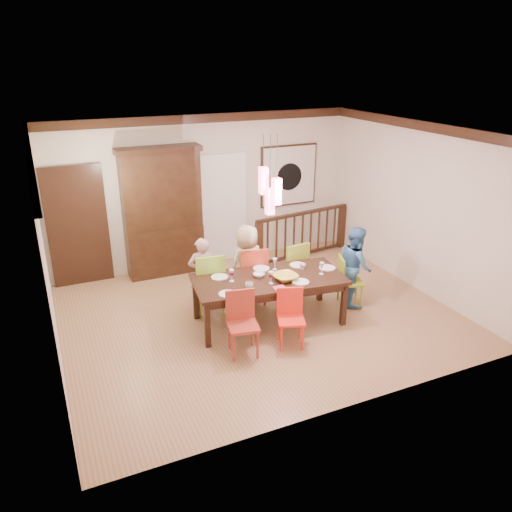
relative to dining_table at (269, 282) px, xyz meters
name	(u,v)px	position (x,y,z in m)	size (l,w,h in m)	color
floor	(258,315)	(-0.06, 0.25, -0.67)	(6.00, 6.00, 0.00)	#9A684A
ceiling	(259,132)	(-0.06, 0.25, 2.23)	(6.00, 6.00, 0.00)	white
wall_back	(205,191)	(-0.06, 2.75, 0.78)	(6.00, 6.00, 0.00)	beige
wall_left	(45,261)	(-3.06, 0.25, 0.78)	(5.00, 5.00, 0.00)	beige
wall_right	(416,207)	(2.94, 0.25, 0.78)	(5.00, 5.00, 0.00)	beige
crown_molding	(259,137)	(-0.06, 0.25, 2.15)	(6.00, 5.00, 0.16)	black
panel_door	(78,228)	(-2.46, 2.70, 0.38)	(1.04, 0.07, 2.24)	black
white_doorway	(223,210)	(0.29, 2.72, 0.38)	(0.97, 0.05, 2.22)	silver
painting	(289,176)	(1.74, 2.71, 0.93)	(1.25, 0.06, 1.25)	black
pendant_cluster	(270,191)	(0.00, 0.00, 1.43)	(0.27, 0.21, 1.14)	#FC4B78
dining_table	(269,282)	(0.00, 0.00, 0.00)	(2.40, 1.31, 0.75)	black
chair_far_left	(209,277)	(-0.72, 0.73, -0.09)	(0.52, 0.52, 1.02)	#89C337
chair_far_mid	(251,270)	(0.03, 0.73, -0.09)	(0.53, 0.53, 1.02)	#B93C20
chair_far_right	(291,264)	(0.75, 0.70, -0.10)	(0.49, 0.49, 0.99)	olive
chair_near_left	(243,321)	(-0.72, -0.69, -0.15)	(0.48, 0.48, 0.91)	#A23424
chair_near_mid	(291,316)	(-0.01, -0.75, -0.20)	(0.48, 0.48, 0.83)	red
chair_end_right	(351,278)	(1.49, -0.03, -0.19)	(0.49, 0.49, 0.85)	olive
china_hutch	(162,212)	(-0.97, 2.55, 0.53)	(1.52, 0.46, 2.40)	black
balustrade	(302,233)	(1.81, 2.20, -0.17)	(2.24, 0.37, 0.96)	black
person_far_left	(202,274)	(-0.79, 0.85, -0.06)	(0.45, 0.29, 1.22)	#D5A2AA
person_far_mid	(247,264)	(-0.02, 0.79, 0.00)	(0.66, 0.43, 1.34)	beige
person_end_right	(355,266)	(1.59, 0.01, 0.00)	(0.65, 0.51, 1.34)	teal
serving_bowl	(285,277)	(0.19, -0.17, 0.12)	(0.36, 0.36, 0.09)	gold
small_bowl	(259,275)	(-0.12, 0.10, 0.11)	(0.18, 0.18, 0.06)	white
cup_left	(249,285)	(-0.42, -0.22, 0.12)	(0.12, 0.12, 0.09)	silver
cup_right	(302,266)	(0.62, 0.08, 0.12)	(0.10, 0.10, 0.09)	silver
plate_far_left	(220,277)	(-0.68, 0.32, 0.08)	(0.26, 0.26, 0.01)	white
plate_far_mid	(261,268)	(0.03, 0.36, 0.08)	(0.26, 0.26, 0.01)	white
plate_far_right	(298,265)	(0.63, 0.24, 0.08)	(0.26, 0.26, 0.01)	white
plate_near_left	(228,294)	(-0.78, -0.27, 0.08)	(0.26, 0.26, 0.01)	white
plate_near_mid	(300,282)	(0.36, -0.34, 0.08)	(0.26, 0.26, 0.01)	white
plate_end_right	(327,268)	(1.00, -0.05, 0.08)	(0.26, 0.26, 0.01)	white
wine_glass_a	(232,275)	(-0.56, 0.11, 0.17)	(0.08, 0.08, 0.19)	#590C19
wine_glass_b	(275,264)	(0.22, 0.24, 0.17)	(0.08, 0.08, 0.19)	silver
wine_glass_c	(271,278)	(-0.06, -0.19, 0.17)	(0.08, 0.08, 0.19)	#590C19
wine_glass_d	(322,268)	(0.80, -0.20, 0.17)	(0.08, 0.08, 0.19)	silver
napkin	(280,288)	(-0.02, -0.40, 0.08)	(0.18, 0.14, 0.01)	#D83359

